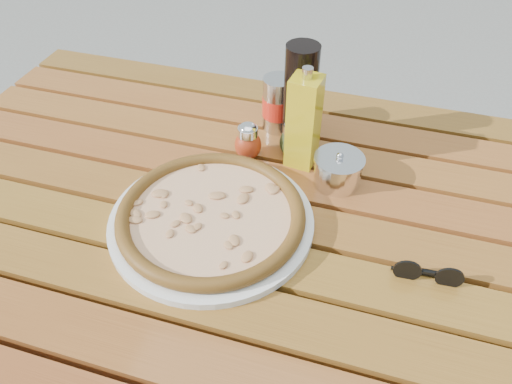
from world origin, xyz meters
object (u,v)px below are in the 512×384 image
(pizza, at_px, (211,215))
(soda_can, at_px, (278,104))
(oregano_shaker, at_px, (293,139))
(olive_oil_cruet, at_px, (304,122))
(sunglasses, at_px, (428,274))
(parmesan_tin, at_px, (338,170))
(table, at_px, (253,239))
(plate, at_px, (212,221))
(pepper_shaker, at_px, (248,142))
(dark_bottle, at_px, (300,98))

(pizza, height_order, soda_can, soda_can)
(oregano_shaker, relative_size, olive_oil_cruet, 0.39)
(olive_oil_cruet, bearing_deg, oregano_shaker, 141.23)
(olive_oil_cruet, distance_m, sunglasses, 0.36)
(oregano_shaker, distance_m, parmesan_tin, 0.12)
(soda_can, bearing_deg, table, -84.45)
(soda_can, bearing_deg, sunglasses, -45.14)
(oregano_shaker, bearing_deg, parmesan_tin, -30.13)
(plate, height_order, oregano_shaker, oregano_shaker)
(table, height_order, olive_oil_cruet, olive_oil_cruet)
(parmesan_tin, bearing_deg, pepper_shaker, 172.43)
(pizza, xyz_separation_m, olive_oil_cruet, (0.11, 0.22, 0.07))
(plate, xyz_separation_m, pepper_shaker, (0.00, 0.20, 0.03))
(olive_oil_cruet, bearing_deg, soda_can, 126.96)
(soda_can, xyz_separation_m, sunglasses, (0.33, -0.34, -0.04))
(oregano_shaker, height_order, soda_can, soda_can)
(table, distance_m, pepper_shaker, 0.20)
(plate, distance_m, pepper_shaker, 0.20)
(olive_oil_cruet, bearing_deg, pepper_shaker, -170.95)
(pizza, xyz_separation_m, pepper_shaker, (0.00, 0.20, 0.02))
(table, height_order, sunglasses, sunglasses)
(dark_bottle, xyz_separation_m, sunglasses, (0.28, -0.29, -0.09))
(olive_oil_cruet, distance_m, parmesan_tin, 0.11)
(pepper_shaker, height_order, olive_oil_cruet, olive_oil_cruet)
(table, relative_size, dark_bottle, 6.36)
(pizza, bearing_deg, oregano_shaker, 69.38)
(table, xyz_separation_m, sunglasses, (0.31, -0.07, 0.09))
(oregano_shaker, height_order, sunglasses, oregano_shaker)
(oregano_shaker, xyz_separation_m, olive_oil_cruet, (0.02, -0.02, 0.06))
(pepper_shaker, xyz_separation_m, soda_can, (0.03, 0.12, 0.02))
(pepper_shaker, height_order, oregano_shaker, same)
(oregano_shaker, xyz_separation_m, soda_can, (-0.05, 0.08, 0.02))
(plate, height_order, olive_oil_cruet, olive_oil_cruet)
(plate, distance_m, dark_bottle, 0.31)
(table, height_order, parmesan_tin, parmesan_tin)
(pepper_shaker, height_order, soda_can, soda_can)
(table, bearing_deg, plate, -139.55)
(dark_bottle, distance_m, sunglasses, 0.42)
(pepper_shaker, bearing_deg, parmesan_tin, -7.57)
(dark_bottle, xyz_separation_m, olive_oil_cruet, (0.02, -0.06, -0.01))
(pepper_shaker, distance_m, sunglasses, 0.42)
(soda_can, bearing_deg, oregano_shaker, -57.09)
(table, bearing_deg, pizza, -139.55)
(pepper_shaker, bearing_deg, table, -69.49)
(table, bearing_deg, dark_bottle, 82.78)
(olive_oil_cruet, bearing_deg, dark_bottle, 110.21)
(pepper_shaker, xyz_separation_m, olive_oil_cruet, (0.11, 0.02, 0.06))
(dark_bottle, distance_m, olive_oil_cruet, 0.07)
(pizza, height_order, sunglasses, sunglasses)
(soda_can, relative_size, parmesan_tin, 0.97)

